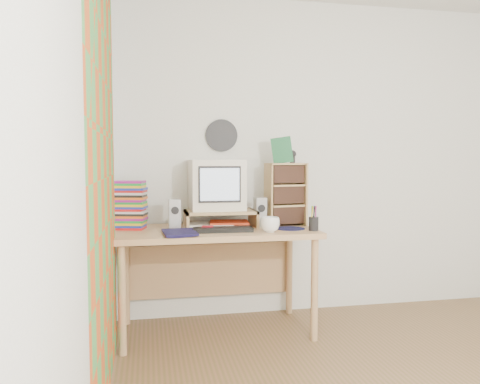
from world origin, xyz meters
name	(u,v)px	position (x,y,z in m)	size (l,w,h in m)	color
back_wall	(333,159)	(0.00, 1.75, 1.25)	(3.50, 3.50, 0.00)	white
left_wall	(81,158)	(-1.75, 0.00, 1.25)	(3.50, 3.50, 0.00)	white
curtain	(104,179)	(-1.71, 0.48, 1.15)	(2.20, 2.20, 0.00)	#C94E1C
wall_disc	(222,135)	(-0.93, 1.73, 1.43)	(0.25, 0.25, 0.02)	black
desk	(214,246)	(-1.03, 1.44, 0.62)	(1.40, 0.70, 0.75)	tan
monitor_riser	(220,214)	(-0.98, 1.48, 0.84)	(0.52, 0.30, 0.12)	tan
crt_monitor	(217,185)	(-1.00, 1.53, 1.06)	(0.39, 0.39, 0.37)	silver
speaker_left	(175,214)	(-1.32, 1.40, 0.86)	(0.08, 0.08, 0.22)	#A0A1A5
speaker_right	(260,212)	(-0.69, 1.43, 0.86)	(0.08, 0.08, 0.21)	#A0A1A5
keyboard	(223,230)	(-1.00, 1.24, 0.76)	(0.41, 0.14, 0.03)	black
dvd_stack	(130,208)	(-1.62, 1.49, 0.90)	(0.21, 0.15, 0.29)	brown
cd_rack	(286,194)	(-0.49, 1.45, 0.98)	(0.28, 0.15, 0.47)	tan
mug	(270,225)	(-0.69, 1.16, 0.80)	(0.13, 0.13, 0.10)	white
diary	(163,231)	(-1.40, 1.16, 0.78)	(0.26, 0.19, 0.05)	#13103B
mousepad	(290,229)	(-0.51, 1.28, 0.75)	(0.21, 0.21, 0.00)	#101437
pen_cup	(314,221)	(-0.38, 1.16, 0.82)	(0.07, 0.07, 0.13)	black
papers	(218,224)	(-1.00, 1.46, 0.77)	(0.32, 0.24, 0.04)	white
red_box	(208,229)	(-1.10, 1.27, 0.77)	(0.07, 0.05, 0.04)	#AD1220
game_box	(282,150)	(-0.52, 1.46, 1.31)	(0.15, 0.03, 0.19)	#1A5E34
webcam	(292,157)	(-0.44, 1.45, 1.26)	(0.06, 0.06, 0.09)	black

